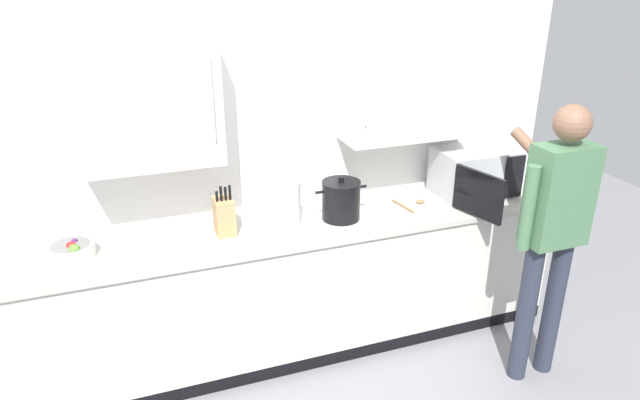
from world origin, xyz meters
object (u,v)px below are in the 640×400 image
stock_pot (341,200)px  person_figure (553,224)px  fruit_bowl (71,250)px  knife_block (224,216)px  microwave_oven (472,172)px  thermos_flask (294,202)px  wooden_spoon (412,204)px

stock_pot → person_figure: bearing=-36.4°
fruit_bowl → knife_block: size_ratio=0.82×
stock_pot → person_figure: person_figure is taller
stock_pot → knife_block: knife_block is taller
microwave_oven → stock_pot: (-1.00, -0.07, -0.03)m
microwave_oven → thermos_flask: 1.29m
fruit_bowl → knife_block: (0.85, 0.00, 0.07)m
stock_pot → person_figure: 1.24m
microwave_oven → thermos_flask: microwave_oven is taller
knife_block → stock_pot: bearing=-2.9°
microwave_oven → thermos_flask: size_ratio=2.76×
person_figure → thermos_flask: bearing=148.6°
fruit_bowl → thermos_flask: thermos_flask is taller
stock_pot → thermos_flask: size_ratio=1.28×
wooden_spoon → person_figure: (0.47, -0.77, 0.12)m
knife_block → thermos_flask: bearing=1.8°
wooden_spoon → person_figure: 0.91m
fruit_bowl → person_figure: size_ratio=0.15×
thermos_flask → knife_block: bearing=-178.2°
wooden_spoon → knife_block: knife_block is taller
microwave_oven → thermos_flask: (-1.29, -0.02, -0.03)m
person_figure → fruit_bowl: bearing=163.3°
wooden_spoon → microwave_oven: bearing=4.2°
microwave_oven → person_figure: person_figure is taller
fruit_bowl → person_figure: person_figure is taller
wooden_spoon → knife_block: 1.25m
wooden_spoon → knife_block: bearing=180.0°
wooden_spoon → stock_pot: (-0.52, -0.04, 0.12)m
stock_pot → thermos_flask: 0.30m
microwave_oven → knife_block: microwave_oven is taller
microwave_oven → stock_pot: 1.00m
microwave_oven → fruit_bowl: 2.57m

